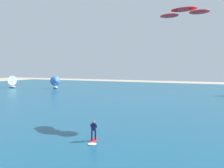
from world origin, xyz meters
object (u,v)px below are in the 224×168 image
object	(u,v)px
kitesurfer	(93,134)
sailboat_heeled_over	(56,82)
sailboat_trailing	(11,82)
kite	(184,12)

from	to	relation	value
kitesurfer	sailboat_heeled_over	xyz separation A→B (m)	(-33.83, 37.77, 1.25)
kitesurfer	sailboat_heeled_over	world-z (taller)	sailboat_heeled_over
kitesurfer	sailboat_trailing	size ratio (longest dim) A/B	0.50
kite	sailboat_heeled_over	distance (m)	49.15
sailboat_trailing	kite	bearing A→B (deg)	-24.49
sailboat_trailing	sailboat_heeled_over	bearing A→B (deg)	14.17
kitesurfer	sailboat_heeled_over	bearing A→B (deg)	131.85
kitesurfer	kite	bearing A→B (deg)	61.37
kitesurfer	sailboat_heeled_over	distance (m)	50.72
kitesurfer	sailboat_trailing	world-z (taller)	sailboat_trailing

